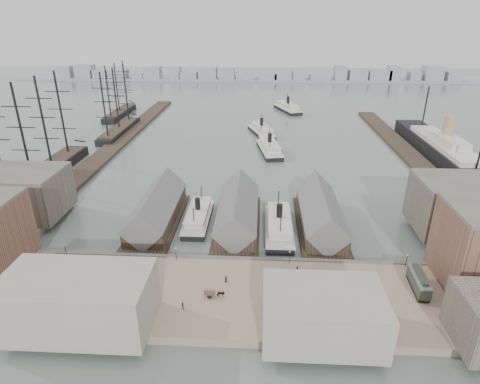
# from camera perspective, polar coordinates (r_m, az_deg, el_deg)

# --- Properties ---
(ground) EXTENTS (900.00, 900.00, 0.00)m
(ground) POSITION_cam_1_polar(r_m,az_deg,el_deg) (114.77, -0.83, -8.81)
(ground) COLOR #53605C
(ground) RESTS_ON ground
(quay) EXTENTS (180.00, 30.00, 2.00)m
(quay) POSITION_cam_1_polar(r_m,az_deg,el_deg) (97.93, -1.65, -14.62)
(quay) COLOR #8A735D
(quay) RESTS_ON ground
(seawall) EXTENTS (180.00, 1.20, 2.30)m
(seawall) POSITION_cam_1_polar(r_m,az_deg,el_deg) (109.79, -1.02, -9.76)
(seawall) COLOR #59544C
(seawall) RESTS_ON ground
(west_wharf) EXTENTS (10.00, 220.00, 1.60)m
(west_wharf) POSITION_cam_1_polar(r_m,az_deg,el_deg) (218.92, -17.14, 6.54)
(west_wharf) COLOR #2D231C
(west_wharf) RESTS_ON ground
(east_wharf) EXTENTS (10.00, 180.00, 1.60)m
(east_wharf) POSITION_cam_1_polar(r_m,az_deg,el_deg) (208.66, 22.97, 4.86)
(east_wharf) COLOR #2D231C
(east_wharf) RESTS_ON ground
(ferry_shed_west) EXTENTS (14.00, 42.00, 12.60)m
(ferry_shed_west) POSITION_cam_1_polar(r_m,az_deg,el_deg) (131.13, -11.75, -2.60)
(ferry_shed_west) COLOR #2D231C
(ferry_shed_west) RESTS_ON ground
(ferry_shed_center) EXTENTS (14.00, 42.00, 12.60)m
(ferry_shed_center) POSITION_cam_1_polar(r_m,az_deg,el_deg) (127.12, -0.32, -2.94)
(ferry_shed_center) COLOR #2D231C
(ferry_shed_center) RESTS_ON ground
(ferry_shed_east) EXTENTS (14.00, 42.00, 12.60)m
(ferry_shed_east) POSITION_cam_1_polar(r_m,az_deg,el_deg) (128.36, 11.36, -3.17)
(ferry_shed_east) COLOR #2D231C
(ferry_shed_east) RESTS_ON ground
(warehouse_west_back) EXTENTS (26.00, 20.00, 14.00)m
(warehouse_west_back) POSITION_cam_1_polar(r_m,az_deg,el_deg) (147.65, -28.54, -0.21)
(warehouse_west_back) COLOR #60564C
(warehouse_west_back) RESTS_ON west_land
(warehouse_east_back) EXTENTS (28.00, 20.00, 15.00)m
(warehouse_east_back) POSITION_cam_1_polar(r_m,az_deg,el_deg) (137.44, 29.23, -1.81)
(warehouse_east_back) COLOR #60564C
(warehouse_east_back) RESTS_ON east_land
(street_bldg_center) EXTENTS (24.00, 16.00, 10.00)m
(street_bldg_center) POSITION_cam_1_polar(r_m,az_deg,el_deg) (85.62, 11.67, -16.62)
(street_bldg_center) COLOR gray
(street_bldg_center) RESTS_ON quay
(street_bldg_west) EXTENTS (30.00, 16.00, 12.00)m
(street_bldg_west) POSITION_cam_1_polar(r_m,az_deg,el_deg) (91.71, -22.02, -14.19)
(street_bldg_west) COLOR gray
(street_bldg_west) RESTS_ON quay
(lamp_post_far_w) EXTENTS (0.44, 0.44, 3.92)m
(lamp_post_far_w) POSITION_cam_1_polar(r_m,az_deg,el_deg) (118.13, -23.62, -7.34)
(lamp_post_far_w) COLOR black
(lamp_post_far_w) RESTS_ON quay
(lamp_post_near_w) EXTENTS (0.44, 0.44, 3.92)m
(lamp_post_near_w) POSITION_cam_1_polar(r_m,az_deg,el_deg) (108.36, -9.12, -8.36)
(lamp_post_near_w) COLOR black
(lamp_post_near_w) RESTS_ON quay
(lamp_post_near_e) EXTENTS (0.44, 0.44, 3.92)m
(lamp_post_near_e) POSITION_cam_1_polar(r_m,az_deg,el_deg) (106.43, 7.08, -8.87)
(lamp_post_near_e) COLOR black
(lamp_post_near_e) RESTS_ON quay
(lamp_post_far_e) EXTENTS (0.44, 0.44, 3.92)m
(lamp_post_far_e) POSITION_cam_1_polar(r_m,az_deg,el_deg) (112.75, 22.65, -8.71)
(lamp_post_far_e) COLOR black
(lamp_post_far_e) RESTS_ON quay
(far_shore) EXTENTS (500.00, 40.00, 15.72)m
(far_shore) POSITION_cam_1_polar(r_m,az_deg,el_deg) (434.56, 1.99, 16.12)
(far_shore) COLOR gray
(far_shore) RESTS_ON ground
(ferry_docked_west) EXTENTS (7.60, 25.34, 9.05)m
(ferry_docked_west) POSITION_cam_1_polar(r_m,az_deg,el_deg) (131.12, -5.97, -3.44)
(ferry_docked_west) COLOR black
(ferry_docked_west) RESTS_ON ground
(ferry_docked_east) EXTENTS (8.37, 27.89, 9.96)m
(ferry_docked_east) POSITION_cam_1_polar(r_m,az_deg,el_deg) (125.28, 5.56, -4.68)
(ferry_docked_east) COLOR black
(ferry_docked_east) RESTS_ON ground
(ferry_open_near) EXTENTS (13.56, 30.13, 10.38)m
(ferry_open_near) POSITION_cam_1_polar(r_m,az_deg,el_deg) (198.32, 4.22, 6.30)
(ferry_open_near) COLOR black
(ferry_open_near) RESTS_ON ground
(ferry_open_mid) EXTENTS (16.88, 29.29, 10.02)m
(ferry_open_mid) POSITION_cam_1_polar(r_m,az_deg,el_deg) (229.83, 3.08, 8.76)
(ferry_open_mid) COLOR black
(ferry_open_mid) RESTS_ON ground
(ferry_open_far) EXTENTS (19.47, 31.77, 10.90)m
(ferry_open_far) POSITION_cam_1_polar(r_m,az_deg,el_deg) (289.70, 6.80, 11.82)
(ferry_open_far) COLOR black
(ferry_open_far) RESTS_ON ground
(sailing_ship_near) EXTENTS (9.86, 67.89, 40.52)m
(sailing_ship_near) POSITION_cam_1_polar(r_m,az_deg,el_deg) (182.38, -26.25, 2.43)
(sailing_ship_near) COLOR black
(sailing_ship_near) RESTS_ON ground
(sailing_ship_mid) EXTENTS (8.87, 51.23, 36.45)m
(sailing_ship_mid) POSITION_cam_1_polar(r_m,az_deg,el_deg) (240.34, -16.76, 8.52)
(sailing_ship_mid) COLOR black
(sailing_ship_mid) RESTS_ON ground
(sailing_ship_far) EXTENTS (8.35, 46.39, 34.33)m
(sailing_ship_far) POSITION_cam_1_polar(r_m,az_deg,el_deg) (284.84, -16.73, 10.78)
(sailing_ship_far) COLOR black
(sailing_ship_far) RESTS_ON ground
(ocean_steamer) EXTENTS (14.00, 102.30, 20.46)m
(ocean_steamer) POSITION_cam_1_polar(r_m,az_deg,el_deg) (209.92, 27.02, 5.28)
(ocean_steamer) COLOR black
(ocean_steamer) RESTS_ON ground
(tram) EXTENTS (3.55, 11.34, 3.98)m
(tram) POSITION_cam_1_polar(r_m,az_deg,el_deg) (105.96, 24.05, -11.63)
(tram) COLOR black
(tram) RESTS_ON quay
(horse_cart_left) EXTENTS (4.72, 1.61, 1.70)m
(horse_cart_left) POSITION_cam_1_polar(r_m,az_deg,el_deg) (109.90, -17.25, -9.89)
(horse_cart_left) COLOR black
(horse_cart_left) RESTS_ON quay
(horse_cart_center) EXTENTS (4.87, 1.56, 1.59)m
(horse_cart_center) POSITION_cam_1_polar(r_m,az_deg,el_deg) (95.76, -3.24, -14.30)
(horse_cart_center) COLOR black
(horse_cart_center) RESTS_ON quay
(horse_cart_right) EXTENTS (4.70, 2.23, 1.44)m
(horse_cart_right) POSITION_cam_1_polar(r_m,az_deg,el_deg) (95.25, 6.30, -14.71)
(horse_cart_right) COLOR black
(horse_cart_right) RESTS_ON quay
(pedestrian_0) EXTENTS (0.82, 0.75, 1.82)m
(pedestrian_0) POSITION_cam_1_polar(r_m,az_deg,el_deg) (121.27, -26.86, -8.14)
(pedestrian_0) COLOR black
(pedestrian_0) RESTS_ON quay
(pedestrian_1) EXTENTS (1.04, 0.94, 1.74)m
(pedestrian_1) POSITION_cam_1_polar(r_m,az_deg,el_deg) (108.60, -26.43, -11.95)
(pedestrian_1) COLOR black
(pedestrian_1) RESTS_ON quay
(pedestrian_2) EXTENTS (1.26, 1.07, 1.70)m
(pedestrian_2) POSITION_cam_1_polar(r_m,az_deg,el_deg) (107.47, -13.18, -10.21)
(pedestrian_2) COLOR black
(pedestrian_2) RESTS_ON quay
(pedestrian_3) EXTENTS (0.66, 1.12, 1.80)m
(pedestrian_3) POSITION_cam_1_polar(r_m,az_deg,el_deg) (93.20, -8.14, -15.71)
(pedestrian_3) COLOR black
(pedestrian_3) RESTS_ON quay
(pedestrian_4) EXTENTS (0.86, 0.96, 1.65)m
(pedestrian_4) POSITION_cam_1_polar(r_m,az_deg,el_deg) (100.18, -2.01, -12.31)
(pedestrian_4) COLOR black
(pedestrian_4) RESTS_ON quay
(pedestrian_5) EXTENTS (0.76, 0.69, 1.70)m
(pedestrian_5) POSITION_cam_1_polar(r_m,az_deg,el_deg) (93.85, 4.97, -15.25)
(pedestrian_5) COLOR black
(pedestrian_5) RESTS_ON quay
(pedestrian_6) EXTENTS (1.06, 0.97, 1.76)m
(pedestrian_6) POSITION_cam_1_polar(r_m,az_deg,el_deg) (104.48, 8.18, -10.83)
(pedestrian_6) COLOR black
(pedestrian_6) RESTS_ON quay
(pedestrian_7) EXTENTS (1.28, 1.31, 1.80)m
(pedestrian_7) POSITION_cam_1_polar(r_m,az_deg,el_deg) (96.26, 19.69, -15.62)
(pedestrian_7) COLOR black
(pedestrian_7) RESTS_ON quay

